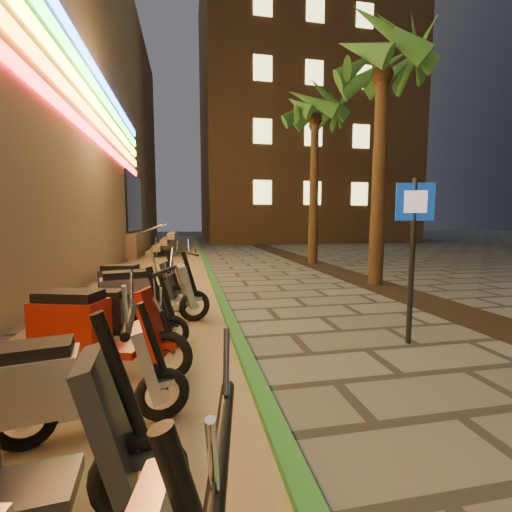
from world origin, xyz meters
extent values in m
plane|color=#474442|center=(0.00, 0.00, 0.00)|extent=(120.00, 120.00, 0.00)
cube|color=#8C7251|center=(-2.60, 10.00, 0.01)|extent=(3.40, 60.00, 0.01)
cube|color=#26662A|center=(-0.90, 10.00, 0.05)|extent=(0.18, 60.00, 0.10)
cube|color=black|center=(3.60, 5.00, 0.01)|extent=(1.20, 40.00, 0.02)
cube|color=black|center=(-4.45, 18.00, 2.80)|extent=(0.08, 5.00, 3.00)
cube|color=gray|center=(-6.50, 18.00, 0.60)|extent=(5.00, 6.00, 1.20)
cube|color=#FF1414|center=(-4.45, 6.00, 4.50)|extent=(0.06, 26.00, 0.28)
cube|color=orange|center=(-4.45, 6.00, 5.05)|extent=(0.06, 26.00, 0.28)
cube|color=yellow|center=(-4.45, 6.00, 5.60)|extent=(0.06, 26.00, 0.28)
cube|color=gray|center=(-3.50, 18.00, 0.15)|extent=(0.35, 5.00, 0.30)
cube|color=gray|center=(-3.15, 18.00, 0.45)|extent=(0.35, 5.00, 0.30)
cube|color=gray|center=(-2.80, 18.00, 0.75)|extent=(0.35, 5.00, 0.30)
cube|color=gray|center=(-2.45, 18.00, 1.05)|extent=(0.35, 5.00, 0.30)
cylinder|color=silver|center=(-3.90, 16.00, 1.25)|extent=(2.09, 0.06, 0.81)
cylinder|color=silver|center=(-3.90, 20.00, 1.25)|extent=(2.09, 0.06, 0.81)
cube|color=brown|center=(9.00, 32.00, 12.50)|extent=(18.00, 16.00, 25.00)
cube|color=#EBDA81|center=(4.00, 23.97, 4.00)|extent=(1.40, 0.06, 1.80)
cube|color=#EBDA81|center=(8.00, 23.97, 4.00)|extent=(1.40, 0.06, 1.80)
cube|color=#EBDA81|center=(12.00, 23.97, 4.00)|extent=(1.40, 0.06, 1.80)
cube|color=#EBDA81|center=(4.00, 23.97, 8.50)|extent=(1.40, 0.06, 1.80)
cube|color=#EBDA81|center=(8.00, 23.97, 8.50)|extent=(1.40, 0.06, 1.80)
cube|color=#EBDA81|center=(12.00, 23.97, 8.50)|extent=(1.40, 0.06, 1.80)
cube|color=#EBDA81|center=(4.00, 23.97, 13.00)|extent=(1.40, 0.06, 1.80)
cube|color=#EBDA81|center=(8.00, 23.97, 13.00)|extent=(1.40, 0.06, 1.80)
cube|color=#EBDA81|center=(12.00, 23.97, 13.00)|extent=(1.40, 0.06, 1.80)
cube|color=#EBDA81|center=(4.00, 23.97, 17.50)|extent=(1.40, 0.06, 1.80)
cube|color=#EBDA81|center=(8.00, 23.97, 17.50)|extent=(1.40, 0.06, 1.80)
cube|color=#EBDA81|center=(12.00, 23.97, 17.50)|extent=(1.40, 0.06, 1.80)
cylinder|color=#472D19|center=(3.60, 7.00, 2.85)|extent=(0.40, 0.40, 5.70)
sphere|color=#472D19|center=(3.60, 7.00, 5.70)|extent=(0.56, 0.56, 0.56)
cone|color=#244816|center=(4.49, 7.00, 6.15)|extent=(0.60, 1.93, 1.52)
cone|color=#244816|center=(4.28, 7.57, 6.15)|extent=(1.70, 1.86, 1.52)
cone|color=#244816|center=(3.75, 7.87, 6.15)|extent=(2.00, 0.93, 1.52)
cone|color=#244816|center=(3.16, 7.77, 6.15)|extent=(1.97, 1.48, 1.52)
cone|color=#244816|center=(2.77, 7.30, 6.15)|extent=(1.22, 2.02, 1.52)
cone|color=#244816|center=(2.77, 6.70, 6.15)|extent=(1.22, 2.02, 1.52)
cone|color=#244816|center=(3.16, 6.23, 6.15)|extent=(1.97, 1.48, 1.52)
cone|color=#244816|center=(3.75, 6.13, 6.15)|extent=(2.00, 0.93, 1.52)
cone|color=#244816|center=(4.28, 6.43, 6.15)|extent=(1.70, 1.86, 1.52)
cylinder|color=#472D19|center=(3.60, 12.00, 2.98)|extent=(0.40, 0.40, 5.95)
sphere|color=#472D19|center=(3.60, 12.00, 5.95)|extent=(0.56, 0.56, 0.56)
cone|color=#244816|center=(4.49, 12.00, 6.40)|extent=(0.60, 1.93, 1.52)
cone|color=#244816|center=(4.28, 12.57, 6.40)|extent=(1.70, 1.86, 1.52)
cone|color=#244816|center=(3.75, 12.87, 6.40)|extent=(2.00, 0.93, 1.52)
cone|color=#244816|center=(3.16, 12.77, 6.40)|extent=(1.97, 1.48, 1.52)
cone|color=#244816|center=(2.77, 12.30, 6.40)|extent=(1.22, 2.02, 1.52)
cone|color=#244816|center=(2.77, 11.70, 6.40)|extent=(1.22, 2.02, 1.52)
cone|color=#244816|center=(3.16, 11.23, 6.40)|extent=(1.97, 1.48, 1.52)
cone|color=#244816|center=(3.75, 11.13, 6.40)|extent=(2.00, 0.93, 1.52)
cone|color=#244816|center=(4.28, 11.43, 6.40)|extent=(1.70, 1.86, 1.52)
cylinder|color=black|center=(1.57, 2.62, 1.20)|extent=(0.08, 0.08, 2.41)
cube|color=#0C379E|center=(1.57, 2.60, 2.07)|extent=(0.52, 0.18, 0.53)
cube|color=white|center=(1.56, 2.58, 2.07)|extent=(0.30, 0.11, 0.31)
cylinder|color=black|center=(-1.52, -0.89, 1.20)|extent=(0.15, 0.62, 0.05)
torus|color=black|center=(-1.91, 0.22, 0.29)|extent=(0.59, 0.16, 0.58)
cylinder|color=silver|center=(-1.91, 0.22, 0.29)|extent=(0.17, 0.13, 0.16)
cube|color=#292C2E|center=(-2.54, 0.16, 0.34)|extent=(0.65, 0.43, 0.09)
cube|color=#292C2E|center=(-2.06, 0.20, 0.67)|extent=(0.34, 0.47, 0.79)
cylinder|color=black|center=(-1.98, 0.21, 0.89)|extent=(0.31, 0.11, 0.83)
cylinder|color=black|center=(-1.93, 0.22, 1.25)|extent=(0.11, 0.65, 0.05)
cube|color=#292C2E|center=(-1.91, 0.22, 0.42)|extent=(0.26, 0.18, 0.07)
torus|color=black|center=(-2.89, 1.07, 0.25)|extent=(0.50, 0.19, 0.49)
cylinder|color=silver|center=(-2.89, 1.07, 0.25)|extent=(0.15, 0.12, 0.13)
torus|color=black|center=(-1.85, 1.28, 0.25)|extent=(0.50, 0.19, 0.49)
cylinder|color=silver|center=(-1.85, 1.28, 0.25)|extent=(0.15, 0.12, 0.13)
cube|color=silver|center=(-2.38, 1.17, 0.28)|extent=(0.57, 0.42, 0.08)
cube|color=silver|center=(-2.82, 1.08, 0.52)|extent=(0.72, 0.49, 0.47)
cube|color=black|center=(-2.82, 1.08, 0.80)|extent=(0.64, 0.42, 0.11)
cube|color=silver|center=(-1.98, 1.26, 0.57)|extent=(0.32, 0.42, 0.67)
cylinder|color=black|center=(-1.92, 1.27, 0.76)|extent=(0.27, 0.12, 0.70)
cylinder|color=black|center=(-1.87, 1.28, 1.06)|extent=(0.15, 0.55, 0.04)
cube|color=silver|center=(-1.85, 1.28, 0.36)|extent=(0.23, 0.17, 0.06)
torus|color=black|center=(-3.04, 2.46, 0.29)|extent=(0.59, 0.28, 0.58)
cylinder|color=silver|center=(-3.04, 2.46, 0.29)|extent=(0.18, 0.15, 0.16)
torus|color=black|center=(-1.85, 2.08, 0.29)|extent=(0.59, 0.28, 0.58)
cylinder|color=silver|center=(-1.85, 2.08, 0.29)|extent=(0.18, 0.15, 0.16)
cube|color=maroon|center=(-2.45, 2.27, 0.33)|extent=(0.70, 0.55, 0.09)
cube|color=maroon|center=(-2.95, 2.43, 0.61)|extent=(0.87, 0.64, 0.56)
cube|color=black|center=(-2.95, 2.43, 0.94)|extent=(0.77, 0.55, 0.13)
cube|color=maroon|center=(-2.00, 2.13, 0.67)|extent=(0.42, 0.51, 0.78)
cylinder|color=black|center=(-1.92, 2.10, 0.89)|extent=(0.31, 0.17, 0.82)
cylinder|color=black|center=(-1.87, 2.08, 1.25)|extent=(0.24, 0.63, 0.05)
cube|color=maroon|center=(-1.85, 2.08, 0.42)|extent=(0.28, 0.22, 0.07)
torus|color=black|center=(-2.88, 3.25, 0.24)|extent=(0.49, 0.17, 0.49)
cylinder|color=silver|center=(-2.88, 3.25, 0.24)|extent=(0.14, 0.11, 0.13)
torus|color=black|center=(-1.85, 3.08, 0.24)|extent=(0.49, 0.17, 0.49)
cylinder|color=silver|center=(-1.85, 3.08, 0.24)|extent=(0.14, 0.11, 0.13)
cube|color=black|center=(-2.37, 3.17, 0.28)|extent=(0.56, 0.40, 0.07)
cube|color=black|center=(-2.81, 3.24, 0.51)|extent=(0.70, 0.46, 0.47)
cube|color=black|center=(-2.81, 3.24, 0.78)|extent=(0.62, 0.39, 0.11)
cube|color=black|center=(-1.98, 3.10, 0.56)|extent=(0.31, 0.41, 0.66)
cylinder|color=black|center=(-1.91, 3.09, 0.75)|extent=(0.26, 0.11, 0.69)
cylinder|color=black|center=(-1.87, 3.08, 1.05)|extent=(0.13, 0.54, 0.04)
cube|color=black|center=(-1.85, 3.08, 0.36)|extent=(0.22, 0.16, 0.06)
torus|color=black|center=(-2.70, 4.04, 0.29)|extent=(0.58, 0.25, 0.57)
cylinder|color=silver|center=(-2.70, 4.04, 0.29)|extent=(0.18, 0.15, 0.15)
torus|color=black|center=(-1.51, 4.35, 0.29)|extent=(0.58, 0.25, 0.57)
cylinder|color=silver|center=(-1.51, 4.35, 0.29)|extent=(0.18, 0.15, 0.15)
cube|color=#A1A2A9|center=(-2.12, 4.19, 0.33)|extent=(0.68, 0.51, 0.09)
cube|color=#A1A2A9|center=(-2.62, 4.06, 0.60)|extent=(0.85, 0.60, 0.55)
cube|color=black|center=(-2.62, 4.06, 0.92)|extent=(0.75, 0.51, 0.13)
cube|color=#A1A2A9|center=(-1.66, 4.31, 0.66)|extent=(0.39, 0.50, 0.77)
cylinder|color=black|center=(-1.59, 4.33, 0.88)|extent=(0.31, 0.15, 0.81)
cylinder|color=black|center=(-1.53, 4.35, 1.23)|extent=(0.21, 0.63, 0.05)
cube|color=#A1A2A9|center=(-1.51, 4.35, 0.42)|extent=(0.27, 0.21, 0.07)
torus|color=black|center=(-3.00, 5.30, 0.27)|extent=(0.56, 0.20, 0.55)
cylinder|color=silver|center=(-3.00, 5.30, 0.27)|extent=(0.16, 0.13, 0.15)
torus|color=black|center=(-1.84, 5.10, 0.27)|extent=(0.56, 0.20, 0.55)
cylinder|color=silver|center=(-1.84, 5.10, 0.27)|extent=(0.16, 0.13, 0.15)
cube|color=#232527|center=(-2.43, 5.20, 0.32)|extent=(0.63, 0.45, 0.08)
cube|color=#232527|center=(-2.92, 5.29, 0.58)|extent=(0.79, 0.52, 0.53)
cube|color=black|center=(-2.92, 5.29, 0.89)|extent=(0.70, 0.44, 0.13)
cube|color=#232527|center=(-1.99, 5.13, 0.63)|extent=(0.35, 0.46, 0.74)
cylinder|color=black|center=(-1.91, 5.11, 0.84)|extent=(0.30, 0.12, 0.78)
cylinder|color=black|center=(-1.86, 5.10, 1.18)|extent=(0.15, 0.61, 0.05)
cube|color=#232527|center=(-1.84, 5.10, 0.40)|extent=(0.25, 0.18, 0.06)
camera|label=1|loc=(-1.60, -1.76, 1.80)|focal=24.00mm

